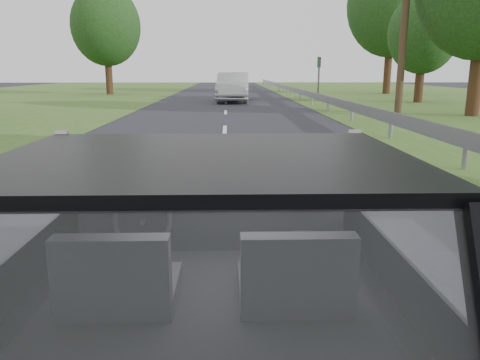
{
  "coord_description": "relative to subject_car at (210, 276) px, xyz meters",
  "views": [
    {
      "loc": [
        0.1,
        -2.26,
        1.77
      ],
      "look_at": [
        0.17,
        0.6,
        1.1
      ],
      "focal_mm": 35.0,
      "sensor_mm": 36.0,
      "label": 1
    }
  ],
  "objects": [
    {
      "name": "subject_car",
      "position": [
        0.0,
        0.0,
        0.0
      ],
      "size": [
        1.8,
        4.0,
        1.45
      ],
      "primitive_type": "cube",
      "color": "black",
      "rests_on": "ground"
    },
    {
      "name": "dashboard",
      "position": [
        0.0,
        0.62,
        0.12
      ],
      "size": [
        1.58,
        0.45,
        0.3
      ],
      "primitive_type": "cube",
      "color": "black",
      "rests_on": "subject_car"
    },
    {
      "name": "driver_seat",
      "position": [
        -0.4,
        -0.29,
        0.16
      ],
      "size": [
        0.5,
        0.72,
        0.42
      ],
      "primitive_type": "cube",
      "color": "black",
      "rests_on": "subject_car"
    },
    {
      "name": "passenger_seat",
      "position": [
        0.4,
        -0.29,
        0.16
      ],
      "size": [
        0.5,
        0.72,
        0.42
      ],
      "primitive_type": "cube",
      "color": "black",
      "rests_on": "subject_car"
    },
    {
      "name": "steering_wheel",
      "position": [
        -0.4,
        0.33,
        0.2
      ],
      "size": [
        0.36,
        0.36,
        0.04
      ],
      "primitive_type": "torus",
      "color": "black",
      "rests_on": "dashboard"
    },
    {
      "name": "cat",
      "position": [
        0.14,
        0.66,
        0.36
      ],
      "size": [
        0.61,
        0.26,
        0.27
      ],
      "primitive_type": "ellipsoid",
      "rotation": [
        0.0,
        0.0,
        0.14
      ],
      "color": "slate",
      "rests_on": "dashboard"
    },
    {
      "name": "guardrail",
      "position": [
        4.3,
        10.0,
        -0.15
      ],
      "size": [
        0.05,
        90.0,
        0.32
      ],
      "primitive_type": "cube",
      "color": "#9F9F9F",
      "rests_on": "ground"
    },
    {
      "name": "other_car",
      "position": [
        0.41,
        25.17,
        0.11
      ],
      "size": [
        2.21,
        5.14,
        1.67
      ],
      "primitive_type": "imported",
      "rotation": [
        0.0,
        0.0,
        -0.04
      ],
      "color": "#B6B7BA",
      "rests_on": "ground"
    },
    {
      "name": "highway_sign",
      "position": [
        5.49,
        25.94,
        0.55
      ],
      "size": [
        0.46,
        0.99,
        2.55
      ],
      "primitive_type": "cube",
      "rotation": [
        0.0,
        0.0,
        -0.36
      ],
      "color": "#11531F",
      "rests_on": "ground"
    },
    {
      "name": "utility_pole",
      "position": [
        6.89,
        16.38,
        3.6
      ],
      "size": [
        0.29,
        0.29,
        8.66
      ],
      "primitive_type": "cylinder",
      "rotation": [
        0.0,
        0.0,
        0.05
      ],
      "color": "#45311D",
      "rests_on": "ground"
    },
    {
      "name": "tree_2",
      "position": [
        10.84,
        24.21,
        2.17
      ],
      "size": [
        3.92,
        3.92,
        5.78
      ],
      "primitive_type": null,
      "rotation": [
        0.0,
        0.0,
        0.03
      ],
      "color": "black",
      "rests_on": "ground"
    },
    {
      "name": "tree_3",
      "position": [
        12.4,
        34.34,
        4.31
      ],
      "size": [
        7.65,
        7.65,
        10.06
      ],
      "primitive_type": null,
      "rotation": [
        0.0,
        0.0,
        0.17
      ],
      "color": "black",
      "rests_on": "ground"
    },
    {
      "name": "tree_6",
      "position": [
        -8.83,
        33.97,
        3.1
      ],
      "size": [
        5.9,
        5.9,
        7.64
      ],
      "primitive_type": null,
      "rotation": [
        0.0,
        0.0,
        -0.19
      ],
      "color": "black",
      "rests_on": "ground"
    }
  ]
}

